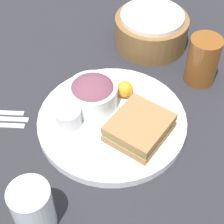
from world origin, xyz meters
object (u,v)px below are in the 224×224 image
at_px(plate, 112,121).
at_px(bread_basket, 151,30).
at_px(dressing_cup, 68,117).
at_px(water_glass, 33,208).
at_px(salad_bowl, 93,93).
at_px(sandwich, 139,128).
at_px(drink_glass, 203,60).

bearing_deg(plate, bread_basket, 98.79).
distance_m(dressing_cup, bread_basket, 0.36).
bearing_deg(water_glass, salad_bowl, 100.03).
distance_m(plate, dressing_cup, 0.10).
distance_m(salad_bowl, dressing_cup, 0.08).
bearing_deg(sandwich, plate, 170.52).
relative_size(sandwich, water_glass, 1.27).
bearing_deg(water_glass, plate, 88.34).
bearing_deg(drink_glass, water_glass, -104.18).
bearing_deg(bread_basket, salad_bowl, -92.37).
bearing_deg(sandwich, salad_bowl, 166.86).
xyz_separation_m(plate, drink_glass, (0.12, 0.23, 0.05)).
distance_m(sandwich, drink_glass, 0.24).
relative_size(salad_bowl, dressing_cup, 1.96).
bearing_deg(dressing_cup, bread_basket, 85.59).
bearing_deg(water_glass, drink_glass, 75.82).
height_order(plate, salad_bowl, salad_bowl).
xyz_separation_m(dressing_cup, water_glass, (0.07, -0.21, 0.01)).
height_order(salad_bowl, dressing_cup, salad_bowl).
distance_m(salad_bowl, drink_glass, 0.27).
distance_m(salad_bowl, bread_basket, 0.28).
relative_size(sandwich, dressing_cup, 2.39).
distance_m(drink_glass, bread_basket, 0.18).
distance_m(sandwich, salad_bowl, 0.13).
bearing_deg(drink_glass, sandwich, -101.08).
height_order(dressing_cup, bread_basket, bread_basket).
bearing_deg(drink_glass, bread_basket, 156.64).
relative_size(plate, dressing_cup, 5.83).
relative_size(plate, sandwich, 2.44).
xyz_separation_m(sandwich, water_glass, (-0.08, -0.25, 0.01)).
xyz_separation_m(salad_bowl, bread_basket, (0.01, 0.28, -0.01)).
height_order(plate, drink_glass, drink_glass).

